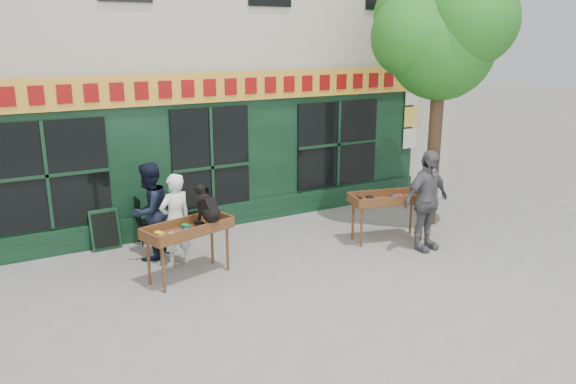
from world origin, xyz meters
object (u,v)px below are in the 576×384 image
book_cart_right (388,201)px  man_right (426,201)px  book_cart_center (188,232)px  dog (208,203)px  woman (175,220)px  man_left (150,211)px  bistro_table (172,212)px

book_cart_right → man_right: bearing=-54.4°
book_cart_center → dog: size_ratio=2.68×
dog → woman: 0.90m
man_right → man_left: size_ratio=1.08×
woman → man_left: bearing=-76.9°
woman → book_cart_right: woman is taller
book_cart_right → bistro_table: (-3.70, 2.30, -0.28)m
woman → bistro_table: 1.52m
dog → book_cart_center: bearing=156.8°
dog → man_right: (4.06, -0.91, -0.32)m
man_left → dog: bearing=83.5°
book_cart_right → man_right: (0.30, -0.75, 0.15)m
man_left → book_cart_center: bearing=70.1°
woman → man_right: man_right is taller
book_cart_center → woman: bearing=74.9°
dog → bistro_table: (0.05, 2.14, -0.75)m
bistro_table → man_left: man_left is taller
man_right → book_cart_center: bearing=161.4°
man_left → book_cart_right: bearing=128.4°
woman → book_cart_center: bearing=74.9°
book_cart_right → dog: bearing=-168.7°
dog → woman: bearing=101.5°
bistro_table → woman: bearing=-105.6°
book_cart_right → man_left: (-4.40, 1.42, 0.08)m
woman → bistro_table: (0.40, 1.44, -0.30)m
man_right → man_left: man_right is taller
book_cart_right → bistro_table: book_cart_right is taller
book_cart_center → bistro_table: book_cart_center is taller
book_cart_right → bistro_table: size_ratio=2.11×
book_cart_center → man_right: size_ratio=0.83×
woman → man_right: size_ratio=0.87×
woman → bistro_table: size_ratio=2.22×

